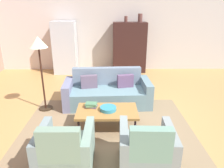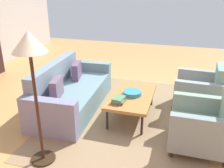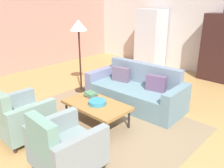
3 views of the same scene
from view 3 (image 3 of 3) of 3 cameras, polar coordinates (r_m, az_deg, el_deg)
The scene contains 11 objects.
ground_plane at distance 4.37m, azimuth 0.81°, elevation -10.07°, with size 10.65×10.65×0.00m, color #AE854A.
wall_back at distance 7.46m, azimuth 23.64°, elevation 12.41°, with size 8.87×0.12×2.80m, color beige.
area_rug at distance 4.48m, azimuth -3.16°, elevation -9.19°, with size 3.40×2.60×0.01m, color #866E50.
couch at distance 5.13m, azimuth 5.94°, elevation -1.81°, with size 2.14×0.99×0.86m.
coffee_table at distance 4.29m, azimuth -3.74°, elevation -5.18°, with size 1.20×0.70×0.40m.
armchair_left at distance 4.18m, azimuth -21.44°, elevation -7.72°, with size 0.80×0.80×0.88m.
armchair_right at distance 3.26m, azimuth -11.74°, elevation -15.01°, with size 0.84×0.84×0.88m.
fruit_bowl at distance 4.24m, azimuth -3.54°, elevation -4.41°, with size 0.32×0.32×0.07m, color teal.
book_stack at distance 4.56m, azimuth -5.18°, elevation -2.51°, with size 0.26×0.21×0.09m.
refrigerator at distance 7.97m, azimuth 9.27°, elevation 10.74°, with size 0.80×0.73×1.85m.
floor_lamp at distance 5.62m, azimuth -8.01°, elevation 12.27°, with size 0.40×0.40×1.72m.
Camera 3 is at (2.54, -2.79, 2.20)m, focal length 38.02 mm.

